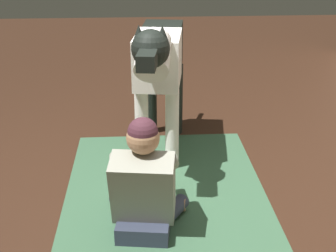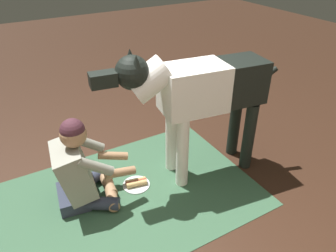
% 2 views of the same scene
% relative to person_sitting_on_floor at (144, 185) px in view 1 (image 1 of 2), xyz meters
% --- Properties ---
extents(ground_plane, '(14.46, 14.46, 0.00)m').
position_rel_person_sitting_on_floor_xyz_m(ground_plane, '(-0.25, 0.12, -0.33)').
color(ground_plane, '#341E13').
extents(area_rug, '(2.24, 1.52, 0.01)m').
position_rel_person_sitting_on_floor_xyz_m(area_rug, '(-0.33, 0.16, -0.32)').
color(area_rug, '#365A3F').
rests_on(area_rug, ground).
extents(person_sitting_on_floor, '(0.70, 0.57, 0.81)m').
position_rel_person_sitting_on_floor_xyz_m(person_sitting_on_floor, '(0.00, 0.00, 0.00)').
color(person_sitting_on_floor, '#2D3345').
rests_on(person_sitting_on_floor, ground).
extents(large_dog, '(1.69, 0.47, 1.27)m').
position_rel_person_sitting_on_floor_xyz_m(large_dog, '(-1.06, 0.15, 0.51)').
color(large_dog, white).
rests_on(large_dog, ground).
extents(hot_dog_on_plate, '(0.25, 0.25, 0.06)m').
position_rel_person_sitting_on_floor_xyz_m(hot_dog_on_plate, '(-0.46, 0.06, -0.30)').
color(hot_dog_on_plate, silver).
rests_on(hot_dog_on_plate, ground).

